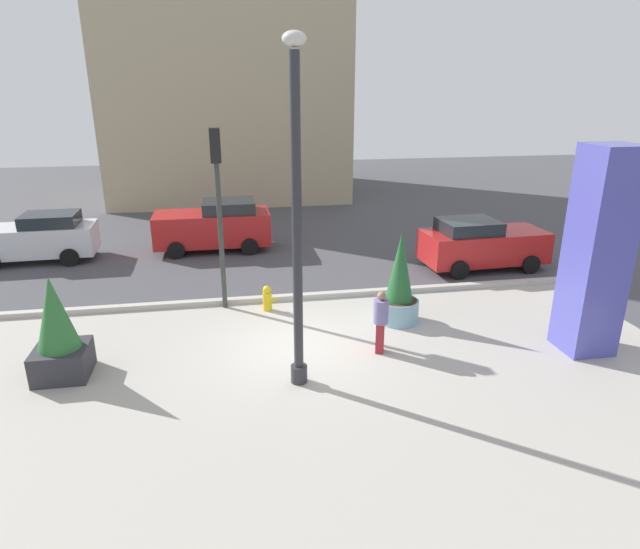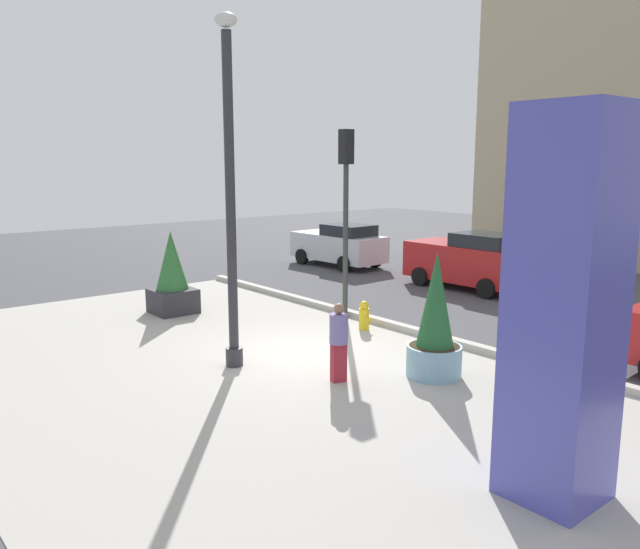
# 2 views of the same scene
# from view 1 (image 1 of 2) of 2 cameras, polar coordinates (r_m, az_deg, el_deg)

# --- Properties ---
(ground_plane) EXTENTS (60.00, 60.00, 0.00)m
(ground_plane) POSITION_cam_1_polar(r_m,az_deg,el_deg) (17.22, -3.83, -1.60)
(ground_plane) COLOR #47474C
(plaza_pavement) EXTENTS (18.00, 10.00, 0.02)m
(plaza_pavement) POSITION_cam_1_polar(r_m,az_deg,el_deg) (11.85, -0.61, -11.89)
(plaza_pavement) COLOR #ADA89E
(plaza_pavement) RESTS_ON ground_plane
(curb_strip) EXTENTS (18.00, 0.24, 0.16)m
(curb_strip) POSITION_cam_1_polar(r_m,az_deg,el_deg) (16.37, -3.50, -2.42)
(curb_strip) COLOR #B7B2A8
(curb_strip) RESTS_ON ground_plane
(lamp_post) EXTENTS (0.44, 0.44, 7.05)m
(lamp_post) POSITION_cam_1_polar(r_m,az_deg,el_deg) (10.77, -2.44, 4.77)
(lamp_post) COLOR #2D2D33
(lamp_post) RESTS_ON ground_plane
(art_pillar_blue) EXTENTS (1.12, 1.12, 4.93)m
(art_pillar_blue) POSITION_cam_1_polar(r_m,az_deg,el_deg) (14.10, 27.12, 2.04)
(art_pillar_blue) COLOR #4C4CAD
(art_pillar_blue) RESTS_ON ground_plane
(potted_plant_by_pillar) EXTENTS (1.14, 1.14, 2.34)m
(potted_plant_by_pillar) POSITION_cam_1_polar(r_m,az_deg,el_deg) (13.15, -25.84, -5.57)
(potted_plant_by_pillar) COLOR #2D2D33
(potted_plant_by_pillar) RESTS_ON ground_plane
(potted_plant_near_left) EXTENTS (1.10, 1.10, 2.53)m
(potted_plant_near_left) POSITION_cam_1_polar(r_m,az_deg,el_deg) (14.71, 8.34, -1.17)
(potted_plant_near_left) COLOR #7AA8B7
(potted_plant_near_left) RESTS_ON ground_plane
(fire_hydrant) EXTENTS (0.36, 0.26, 0.75)m
(fire_hydrant) POSITION_cam_1_polar(r_m,az_deg,el_deg) (15.58, -5.55, -2.51)
(fire_hydrant) COLOR gold
(fire_hydrant) RESTS_ON ground_plane
(traffic_light_far_side) EXTENTS (0.28, 0.42, 5.07)m
(traffic_light_far_side) POSITION_cam_1_polar(r_m,az_deg,el_deg) (15.12, -10.65, 8.49)
(traffic_light_far_side) COLOR #333833
(traffic_light_far_side) RESTS_ON ground_plane
(car_curb_east) EXTENTS (4.34, 2.19, 1.76)m
(car_curb_east) POSITION_cam_1_polar(r_m,az_deg,el_deg) (19.77, 16.60, 3.11)
(car_curb_east) COLOR red
(car_curb_east) RESTS_ON ground_plane
(car_intersection) EXTENTS (4.39, 2.11, 1.92)m
(car_intersection) POSITION_cam_1_polar(r_m,az_deg,el_deg) (21.51, -11.02, 5.06)
(car_intersection) COLOR red
(car_intersection) RESTS_ON ground_plane
(car_far_lane) EXTENTS (4.21, 2.02, 1.75)m
(car_far_lane) POSITION_cam_1_polar(r_m,az_deg,el_deg) (22.26, -27.55, 3.44)
(car_far_lane) COLOR silver
(car_far_lane) RESTS_ON ground_plane
(pedestrian_crossing) EXTENTS (0.45, 0.45, 1.57)m
(pedestrian_crossing) POSITION_cam_1_polar(r_m,az_deg,el_deg) (13.02, 6.39, -4.70)
(pedestrian_crossing) COLOR maroon
(pedestrian_crossing) RESTS_ON ground_plane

